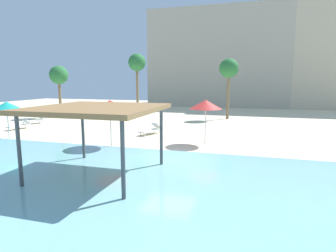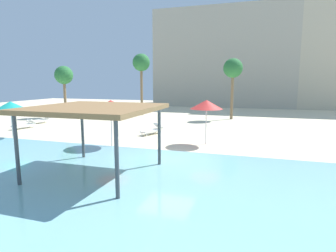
{
  "view_description": "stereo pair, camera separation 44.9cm",
  "coord_description": "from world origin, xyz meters",
  "px_view_note": "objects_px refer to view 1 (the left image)",
  "views": [
    {
      "loc": [
        3.77,
        -13.03,
        3.77
      ],
      "look_at": [
        -0.6,
        2.0,
        1.3
      ],
      "focal_mm": 30.36,
      "sensor_mm": 36.0,
      "label": 1
    },
    {
      "loc": [
        4.2,
        -12.9,
        3.77
      ],
      "look_at": [
        -0.6,
        2.0,
        1.3
      ],
      "focal_mm": 30.36,
      "sensor_mm": 36.0,
      "label": 2
    }
  ],
  "objects_px": {
    "shade_pavilion": "(97,110)",
    "palm_tree_0": "(229,70)",
    "palm_tree_1": "(59,76)",
    "palm_tree_2": "(137,64)",
    "beach_umbrella_red_0": "(110,105)",
    "beach_umbrella_red_3": "(206,104)",
    "lounge_chair_1": "(151,130)",
    "lounge_chair_2": "(21,125)",
    "lounge_chair_0": "(35,120)",
    "beach_umbrella_teal_2": "(7,106)"
  },
  "relations": [
    {
      "from": "shade_pavilion",
      "to": "palm_tree_0",
      "type": "xyz_separation_m",
      "value": [
        3.57,
        19.22,
        2.28
      ]
    },
    {
      "from": "palm_tree_1",
      "to": "palm_tree_2",
      "type": "xyz_separation_m",
      "value": [
        7.17,
        3.9,
        1.32
      ]
    },
    {
      "from": "palm_tree_2",
      "to": "beach_umbrella_red_0",
      "type": "bearing_deg",
      "value": -73.44
    },
    {
      "from": "beach_umbrella_red_3",
      "to": "shade_pavilion",
      "type": "bearing_deg",
      "value": -114.79
    },
    {
      "from": "shade_pavilion",
      "to": "palm_tree_2",
      "type": "xyz_separation_m",
      "value": [
        -6.33,
        19.57,
        2.99
      ]
    },
    {
      "from": "shade_pavilion",
      "to": "lounge_chair_1",
      "type": "distance_m",
      "value": 9.44
    },
    {
      "from": "lounge_chair_2",
      "to": "palm_tree_1",
      "type": "height_order",
      "value": "palm_tree_1"
    },
    {
      "from": "beach_umbrella_red_0",
      "to": "lounge_chair_2",
      "type": "relative_size",
      "value": 1.37
    },
    {
      "from": "palm_tree_0",
      "to": "palm_tree_1",
      "type": "bearing_deg",
      "value": -168.24
    },
    {
      "from": "lounge_chair_0",
      "to": "lounge_chair_2",
      "type": "xyz_separation_m",
      "value": [
        0.91,
        -2.62,
        0.0
      ]
    },
    {
      "from": "lounge_chair_0",
      "to": "palm_tree_0",
      "type": "height_order",
      "value": "palm_tree_0"
    },
    {
      "from": "beach_umbrella_teal_2",
      "to": "palm_tree_2",
      "type": "relative_size",
      "value": 0.36
    },
    {
      "from": "shade_pavilion",
      "to": "lounge_chair_0",
      "type": "distance_m",
      "value": 16.91
    },
    {
      "from": "beach_umbrella_teal_2",
      "to": "lounge_chair_0",
      "type": "xyz_separation_m",
      "value": [
        -3.2,
        6.03,
        -1.85
      ]
    },
    {
      "from": "beach_umbrella_red_3",
      "to": "palm_tree_1",
      "type": "relative_size",
      "value": 0.5
    },
    {
      "from": "beach_umbrella_red_0",
      "to": "lounge_chair_1",
      "type": "distance_m",
      "value": 4.96
    },
    {
      "from": "beach_umbrella_teal_2",
      "to": "palm_tree_0",
      "type": "height_order",
      "value": "palm_tree_0"
    },
    {
      "from": "beach_umbrella_teal_2",
      "to": "palm_tree_1",
      "type": "distance_m",
      "value": 11.68
    },
    {
      "from": "beach_umbrella_red_3",
      "to": "palm_tree_2",
      "type": "xyz_separation_m",
      "value": [
        -9.55,
        12.61,
        3.23
      ]
    },
    {
      "from": "palm_tree_0",
      "to": "beach_umbrella_red_3",
      "type": "bearing_deg",
      "value": -91.67
    },
    {
      "from": "beach_umbrella_red_0",
      "to": "shade_pavilion",
      "type": "bearing_deg",
      "value": -67.84
    },
    {
      "from": "lounge_chair_0",
      "to": "lounge_chair_1",
      "type": "xyz_separation_m",
      "value": [
        11.7,
        -1.83,
        0.0
      ]
    },
    {
      "from": "lounge_chair_1",
      "to": "lounge_chair_2",
      "type": "distance_m",
      "value": 10.82
    },
    {
      "from": "palm_tree_2",
      "to": "lounge_chair_0",
      "type": "bearing_deg",
      "value": -126.38
    },
    {
      "from": "lounge_chair_2",
      "to": "palm_tree_0",
      "type": "height_order",
      "value": "palm_tree_0"
    },
    {
      "from": "lounge_chair_0",
      "to": "palm_tree_1",
      "type": "relative_size",
      "value": 0.37
    },
    {
      "from": "beach_umbrella_red_0",
      "to": "lounge_chair_1",
      "type": "relative_size",
      "value": 1.37
    },
    {
      "from": "beach_umbrella_red_0",
      "to": "beach_umbrella_teal_2",
      "type": "xyz_separation_m",
      "value": [
        -7.59,
        0.2,
        -0.25
      ]
    },
    {
      "from": "beach_umbrella_red_0",
      "to": "beach_umbrella_red_3",
      "type": "distance_m",
      "value": 5.6
    },
    {
      "from": "beach_umbrella_red_0",
      "to": "lounge_chair_2",
      "type": "distance_m",
      "value": 10.73
    },
    {
      "from": "palm_tree_0",
      "to": "beach_umbrella_red_0",
      "type": "bearing_deg",
      "value": -110.68
    },
    {
      "from": "palm_tree_0",
      "to": "palm_tree_1",
      "type": "height_order",
      "value": "palm_tree_0"
    },
    {
      "from": "beach_umbrella_red_0",
      "to": "palm_tree_0",
      "type": "height_order",
      "value": "palm_tree_0"
    },
    {
      "from": "beach_umbrella_teal_2",
      "to": "lounge_chair_1",
      "type": "bearing_deg",
      "value": 26.31
    },
    {
      "from": "beach_umbrella_red_0",
      "to": "palm_tree_2",
      "type": "height_order",
      "value": "palm_tree_2"
    },
    {
      "from": "beach_umbrella_red_3",
      "to": "palm_tree_2",
      "type": "height_order",
      "value": "palm_tree_2"
    },
    {
      "from": "beach_umbrella_red_3",
      "to": "palm_tree_0",
      "type": "distance_m",
      "value": 12.52
    },
    {
      "from": "lounge_chair_1",
      "to": "palm_tree_0",
      "type": "relative_size",
      "value": 0.33
    },
    {
      "from": "lounge_chair_2",
      "to": "palm_tree_2",
      "type": "distance_m",
      "value": 13.58
    },
    {
      "from": "palm_tree_1",
      "to": "lounge_chair_0",
      "type": "bearing_deg",
      "value": -80.4
    },
    {
      "from": "beach_umbrella_red_3",
      "to": "beach_umbrella_teal_2",
      "type": "bearing_deg",
      "value": -170.78
    },
    {
      "from": "beach_umbrella_teal_2",
      "to": "palm_tree_0",
      "type": "xyz_separation_m",
      "value": [
        13.07,
        14.32,
        2.74
      ]
    },
    {
      "from": "shade_pavilion",
      "to": "palm_tree_1",
      "type": "xyz_separation_m",
      "value": [
        -13.5,
        15.66,
        1.67
      ]
    },
    {
      "from": "beach_umbrella_red_0",
      "to": "lounge_chair_1",
      "type": "height_order",
      "value": "beach_umbrella_red_0"
    },
    {
      "from": "beach_umbrella_teal_2",
      "to": "lounge_chair_2",
      "type": "bearing_deg",
      "value": 123.82
    },
    {
      "from": "beach_umbrella_teal_2",
      "to": "palm_tree_0",
      "type": "relative_size",
      "value": 0.41
    },
    {
      "from": "lounge_chair_1",
      "to": "palm_tree_0",
      "type": "bearing_deg",
      "value": 179.19
    },
    {
      "from": "shade_pavilion",
      "to": "beach_umbrella_red_3",
      "type": "xyz_separation_m",
      "value": [
        3.21,
        6.96,
        -0.24
      ]
    },
    {
      "from": "lounge_chair_0",
      "to": "lounge_chair_2",
      "type": "relative_size",
      "value": 1.0
    },
    {
      "from": "beach_umbrella_red_0",
      "to": "lounge_chair_1",
      "type": "bearing_deg",
      "value": 78.3
    }
  ]
}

